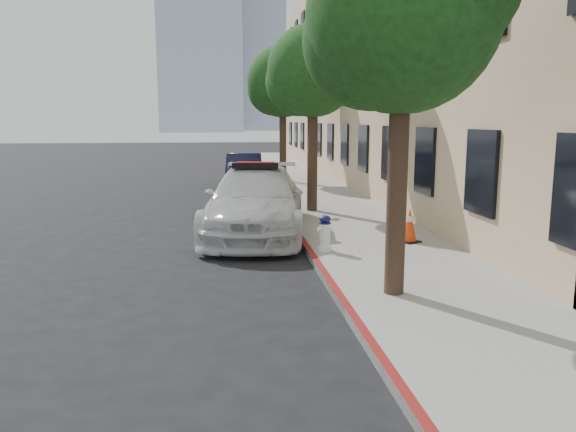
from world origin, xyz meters
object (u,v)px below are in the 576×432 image
(parked_car_far, at_px, (244,170))
(traffic_cone, at_px, (410,225))
(parked_car_mid, at_px, (254,194))
(fire_hydrant, at_px, (325,233))
(police_car, at_px, (256,202))

(parked_car_far, height_order, traffic_cone, parked_car_far)
(parked_car_far, distance_m, traffic_cone, 12.34)
(parked_car_mid, relative_size, traffic_cone, 5.14)
(fire_hydrant, xyz_separation_m, traffic_cone, (1.97, 0.60, 0.02))
(fire_hydrant, relative_size, traffic_cone, 0.97)
(police_car, bearing_deg, fire_hydrant, -56.03)
(police_car, distance_m, parked_car_far, 10.02)
(police_car, bearing_deg, parked_car_mid, 95.35)
(parked_car_mid, bearing_deg, traffic_cone, -54.45)
(police_car, bearing_deg, parked_car_far, 96.98)
(parked_car_mid, bearing_deg, police_car, -91.35)
(police_car, xyz_separation_m, traffic_cone, (3.22, -1.91, -0.29))
(police_car, height_order, parked_car_mid, police_car)
(parked_car_mid, relative_size, parked_car_far, 0.93)
(parked_car_mid, xyz_separation_m, fire_hydrant, (1.15, -5.12, -0.15))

